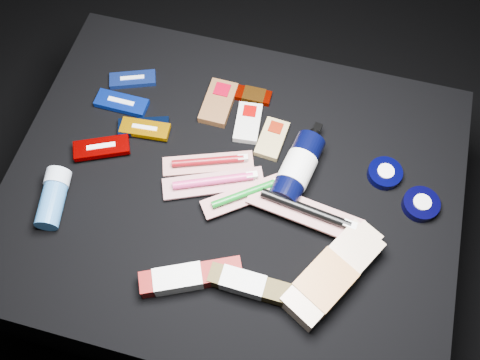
% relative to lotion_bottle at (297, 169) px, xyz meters
% --- Properties ---
extents(ground, '(3.00, 3.00, 0.00)m').
position_rel_lotion_bottle_xyz_m(ground, '(-0.13, -0.06, -0.43)').
color(ground, black).
rests_on(ground, ground).
extents(cloth_table, '(0.98, 0.78, 0.40)m').
position_rel_lotion_bottle_xyz_m(cloth_table, '(-0.13, -0.06, -0.23)').
color(cloth_table, black).
rests_on(cloth_table, ground).
extents(luna_bar_0, '(0.12, 0.08, 0.01)m').
position_rel_lotion_bottle_xyz_m(luna_bar_0, '(-0.43, 0.15, -0.03)').
color(luna_bar_0, navy).
rests_on(luna_bar_0, cloth_table).
extents(luna_bar_1, '(0.12, 0.05, 0.02)m').
position_rel_lotion_bottle_xyz_m(luna_bar_1, '(-0.43, 0.08, -0.02)').
color(luna_bar_1, '#0C2FBD').
rests_on(luna_bar_1, cloth_table).
extents(luna_bar_2, '(0.12, 0.08, 0.02)m').
position_rel_lotion_bottle_xyz_m(luna_bar_2, '(-0.36, 0.03, -0.02)').
color(luna_bar_2, black).
rests_on(luna_bar_2, cloth_table).
extents(luna_bar_3, '(0.11, 0.05, 0.01)m').
position_rel_lotion_bottle_xyz_m(luna_bar_3, '(-0.36, 0.02, -0.02)').
color(luna_bar_3, orange).
rests_on(luna_bar_3, cloth_table).
extents(luna_bar_4, '(0.13, 0.09, 0.02)m').
position_rel_lotion_bottle_xyz_m(luna_bar_4, '(-0.43, -0.05, -0.02)').
color(luna_bar_4, '#8C0000').
rests_on(luna_bar_4, cloth_table).
extents(clif_bar_0, '(0.07, 0.12, 0.02)m').
position_rel_lotion_bottle_xyz_m(clif_bar_0, '(-0.22, 0.14, -0.02)').
color(clif_bar_0, brown).
rests_on(clif_bar_0, cloth_table).
extents(clif_bar_1, '(0.06, 0.11, 0.02)m').
position_rel_lotion_bottle_xyz_m(clif_bar_1, '(-0.14, 0.11, -0.02)').
color(clif_bar_1, silver).
rests_on(clif_bar_1, cloth_table).
extents(clif_bar_2, '(0.06, 0.10, 0.02)m').
position_rel_lotion_bottle_xyz_m(clif_bar_2, '(-0.07, 0.08, -0.03)').
color(clif_bar_2, '#A18B54').
rests_on(clif_bar_2, cloth_table).
extents(power_bar, '(0.12, 0.04, 0.01)m').
position_rel_lotion_bottle_xyz_m(power_bar, '(-0.15, 0.18, -0.03)').
color(power_bar, '#780A00').
rests_on(power_bar, cloth_table).
extents(lotion_bottle, '(0.09, 0.21, 0.07)m').
position_rel_lotion_bottle_xyz_m(lotion_bottle, '(0.00, 0.00, 0.00)').
color(lotion_bottle, black).
rests_on(lotion_bottle, cloth_table).
extents(cream_tin_upper, '(0.07, 0.07, 0.02)m').
position_rel_lotion_bottle_xyz_m(cream_tin_upper, '(0.19, 0.05, -0.02)').
color(cream_tin_upper, black).
rests_on(cream_tin_upper, cloth_table).
extents(cream_tin_lower, '(0.08, 0.08, 0.02)m').
position_rel_lotion_bottle_xyz_m(cream_tin_lower, '(0.27, -0.00, -0.02)').
color(cream_tin_lower, black).
rests_on(cream_tin_lower, cloth_table).
extents(bodywash_bottle, '(0.18, 0.24, 0.05)m').
position_rel_lotion_bottle_xyz_m(bodywash_bottle, '(0.11, -0.21, -0.01)').
color(bodywash_bottle, '#CFB090').
rests_on(bodywash_bottle, cloth_table).
extents(deodorant_stick, '(0.07, 0.13, 0.05)m').
position_rel_lotion_bottle_xyz_m(deodorant_stick, '(-0.48, -0.19, -0.01)').
color(deodorant_stick, '#2C66A3').
rests_on(deodorant_stick, cloth_table).
extents(toothbrush_pack_0, '(0.20, 0.11, 0.02)m').
position_rel_lotion_bottle_xyz_m(toothbrush_pack_0, '(-0.19, -0.02, -0.03)').
color(toothbrush_pack_0, beige).
rests_on(toothbrush_pack_0, cloth_table).
extents(toothbrush_pack_1, '(0.22, 0.13, 0.02)m').
position_rel_lotion_bottle_xyz_m(toothbrush_pack_1, '(-0.17, -0.07, -0.02)').
color(toothbrush_pack_1, silver).
rests_on(toothbrush_pack_1, cloth_table).
extents(toothbrush_pack_2, '(0.18, 0.15, 0.02)m').
position_rel_lotion_bottle_xyz_m(toothbrush_pack_2, '(-0.09, -0.08, -0.01)').
color(toothbrush_pack_2, silver).
rests_on(toothbrush_pack_2, cloth_table).
extents(toothbrush_pack_3, '(0.25, 0.09, 0.03)m').
position_rel_lotion_bottle_xyz_m(toothbrush_pack_3, '(0.04, -0.09, -0.00)').
color(toothbrush_pack_3, silver).
rests_on(toothbrush_pack_3, cloth_table).
extents(toothpaste_carton_red, '(0.20, 0.12, 0.04)m').
position_rel_lotion_bottle_xyz_m(toothpaste_carton_red, '(-0.16, -0.29, -0.01)').
color(toothpaste_carton_red, maroon).
rests_on(toothpaste_carton_red, cloth_table).
extents(toothpaste_carton_green, '(0.18, 0.05, 0.04)m').
position_rel_lotion_bottle_xyz_m(toothpaste_carton_green, '(-0.03, -0.27, -0.01)').
color(toothpaste_carton_green, '#392D0C').
rests_on(toothpaste_carton_green, cloth_table).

